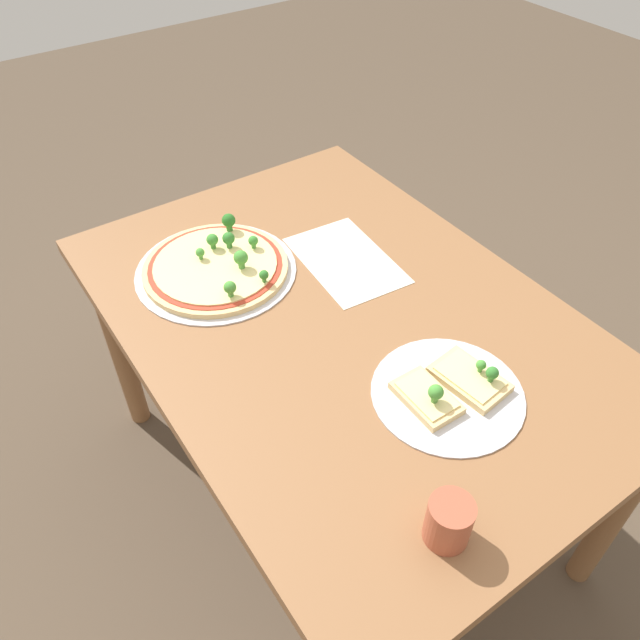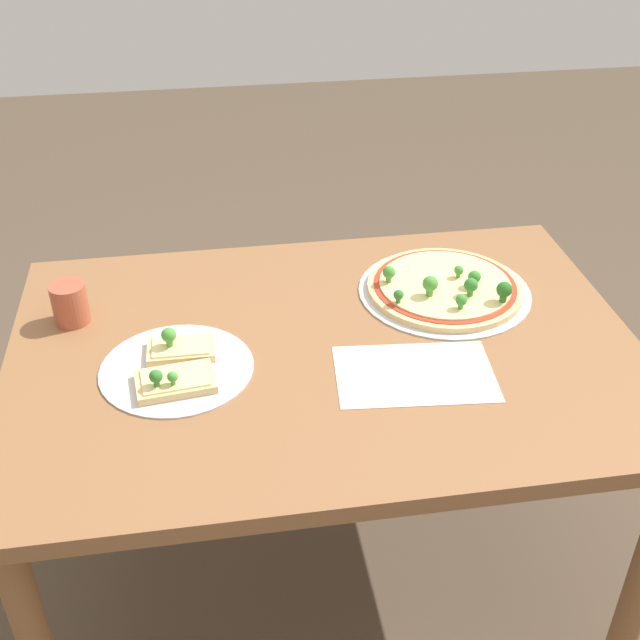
% 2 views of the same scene
% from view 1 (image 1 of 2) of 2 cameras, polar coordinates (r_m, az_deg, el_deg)
% --- Properties ---
extents(ground_plane, '(8.00, 8.00, 0.00)m').
position_cam_1_polar(ground_plane, '(1.95, 1.57, -14.91)').
color(ground_plane, brown).
extents(dining_table, '(1.29, 0.89, 0.71)m').
position_cam_1_polar(dining_table, '(1.46, 2.03, -2.00)').
color(dining_table, brown).
rests_on(dining_table, ground_plane).
extents(pizza_tray_whole, '(0.39, 0.39, 0.07)m').
position_cam_1_polar(pizza_tray_whole, '(1.53, -9.42, 4.86)').
color(pizza_tray_whole, silver).
rests_on(pizza_tray_whole, dining_table).
extents(pizza_tray_slice, '(0.30, 0.30, 0.07)m').
position_cam_1_polar(pizza_tray_slice, '(1.26, 11.80, -6.21)').
color(pizza_tray_slice, silver).
rests_on(pizza_tray_slice, dining_table).
extents(drinking_cup, '(0.08, 0.08, 0.09)m').
position_cam_1_polar(drinking_cup, '(1.06, 11.69, -17.58)').
color(drinking_cup, '#AD5138').
rests_on(drinking_cup, dining_table).
extents(paper_menu, '(0.32, 0.22, 0.00)m').
position_cam_1_polar(paper_menu, '(1.55, 2.40, 5.49)').
color(paper_menu, silver).
rests_on(paper_menu, dining_table).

